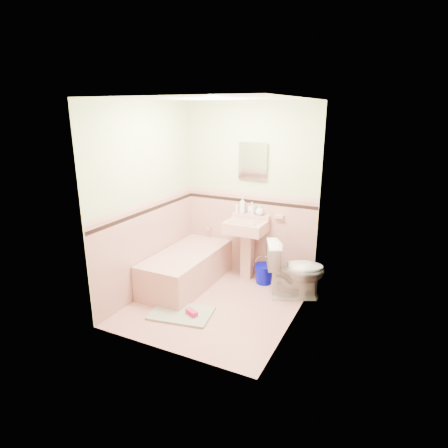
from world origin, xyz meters
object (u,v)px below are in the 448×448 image
at_px(soap_bottle_left, 242,205).
at_px(soap_bottle_mid, 252,208).
at_px(toilet, 295,270).
at_px(sink, 246,251).
at_px(bathtub, 186,269).
at_px(medicine_cabinet, 253,161).
at_px(shoe, 192,313).
at_px(bucket, 264,274).
at_px(soap_bottle_right, 260,210).

height_order(soap_bottle_left, soap_bottle_mid, soap_bottle_left).
relative_size(soap_bottle_mid, toilet, 0.24).
bearing_deg(soap_bottle_left, sink, -52.60).
bearing_deg(bathtub, soap_bottle_mid, 45.72).
bearing_deg(medicine_cabinet, shoe, -95.87).
height_order(soap_bottle_mid, toilet, soap_bottle_mid).
distance_m(bathtub, soap_bottle_mid, 1.28).
bearing_deg(shoe, bucket, 93.09).
distance_m(bathtub, soap_bottle_left, 1.22).
height_order(soap_bottle_left, bucket, soap_bottle_left).
bearing_deg(sink, soap_bottle_right, 54.10).
relative_size(sink, bucket, 3.20).
relative_size(bucket, shoe, 1.75).
height_order(bathtub, bucket, bathtub).
relative_size(bathtub, shoe, 9.57).
bearing_deg(toilet, soap_bottle_right, 34.83).
xyz_separation_m(soap_bottle_left, shoe, (-0.02, -1.46, -1.00)).
relative_size(soap_bottle_mid, shoe, 1.15).
bearing_deg(soap_bottle_right, toilet, -31.01).
bearing_deg(toilet, soap_bottle_mid, 38.79).
bearing_deg(soap_bottle_left, medicine_cabinet, 12.30).
bearing_deg(medicine_cabinet, soap_bottle_right, -12.97).
bearing_deg(bathtub, soap_bottle_right, 41.23).
distance_m(sink, soap_bottle_left, 0.66).
distance_m(bathtub, sink, 0.89).
bearing_deg(bucket, soap_bottle_left, 155.89).
relative_size(soap_bottle_left, bucket, 0.87).
height_order(sink, bucket, sink).
xyz_separation_m(medicine_cabinet, shoe, (-0.15, -1.49, -1.64)).
distance_m(medicine_cabinet, toilet, 1.60).
distance_m(sink, medicine_cabinet, 1.28).
distance_m(sink, toilet, 0.83).
distance_m(sink, bucket, 0.42).
bearing_deg(medicine_cabinet, bathtub, -132.58).
height_order(bathtub, soap_bottle_right, soap_bottle_right).
xyz_separation_m(medicine_cabinet, soap_bottle_mid, (0.01, -0.03, -0.67)).
bearing_deg(soap_bottle_right, bucket, -49.56).
bearing_deg(sink, toilet, -15.46).
bearing_deg(medicine_cabinet, soap_bottle_left, -167.70).
height_order(soap_bottle_left, shoe, soap_bottle_left).
distance_m(bathtub, shoe, 0.93).
distance_m(medicine_cabinet, shoe, 2.22).
bearing_deg(shoe, toilet, 70.74).
bearing_deg(shoe, sink, 105.79).
relative_size(sink, soap_bottle_right, 5.87).
distance_m(soap_bottle_mid, shoe, 1.76).
height_order(sink, shoe, sink).
bearing_deg(medicine_cabinet, bucket, -37.14).
xyz_separation_m(soap_bottle_right, bucket, (0.17, -0.19, -0.88)).
bearing_deg(shoe, medicine_cabinet, 106.74).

